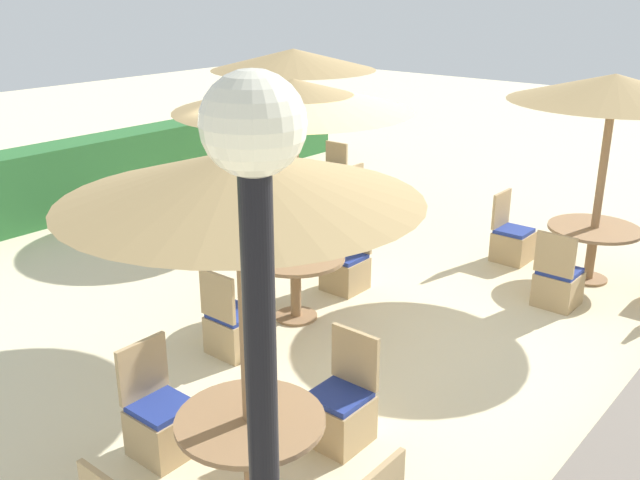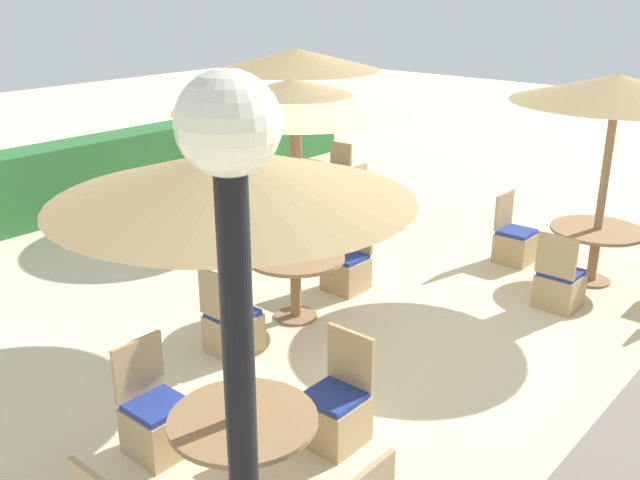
{
  "view_description": "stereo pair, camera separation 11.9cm",
  "coord_description": "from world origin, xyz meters",
  "px_view_note": "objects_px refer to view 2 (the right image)",
  "views": [
    {
      "loc": [
        -5.67,
        -4.08,
        3.58
      ],
      "look_at": [
        0.0,
        0.6,
        0.9
      ],
      "focal_mm": 40.0,
      "sensor_mm": 36.0,
      "label": 1
    },
    {
      "loc": [
        -5.6,
        -4.17,
        3.58
      ],
      "look_at": [
        0.0,
        0.6,
        0.9
      ],
      "focal_mm": 40.0,
      "sensor_mm": 36.0,
      "label": 2
    }
  ],
  "objects_px": {
    "parasol_center": "(293,96)",
    "patio_chair_back_right_north": "(259,184)",
    "parasol_front_right": "(617,90)",
    "patio_chair_front_right_west": "(559,286)",
    "round_table_front_right": "(596,239)",
    "patio_chair_center_east": "(347,269)",
    "patio_chair_back_right_west": "(259,207)",
    "parasol_front_left": "(232,178)",
    "patio_chair_front_left_north": "(158,422)",
    "lamp_post": "(238,338)",
    "patio_chair_back_right_south": "(347,205)",
    "patio_chair_front_right_north": "(514,243)",
    "patio_chair_center_west": "(232,328)",
    "round_table_center": "(295,269)",
    "patio_chair_back_right_east": "(334,182)",
    "round_table_back_right": "(299,176)",
    "patio_chair_front_left_east": "(335,412)",
    "round_table_front_left": "(244,438)",
    "parasol_back_right": "(298,60)"
  },
  "relations": [
    {
      "from": "patio_chair_front_left_north",
      "to": "parasol_back_right",
      "type": "xyz_separation_m",
      "value": [
        5.56,
        3.49,
        2.16
      ]
    },
    {
      "from": "patio_chair_center_west",
      "to": "patio_chair_back_right_east",
      "type": "relative_size",
      "value": 1.0
    },
    {
      "from": "parasol_center",
      "to": "patio_chair_back_right_north",
      "type": "distance_m",
      "value": 5.23
    },
    {
      "from": "parasol_front_right",
      "to": "patio_chair_back_right_south",
      "type": "xyz_separation_m",
      "value": [
        -0.12,
        3.85,
        -2.14
      ]
    },
    {
      "from": "parasol_front_right",
      "to": "patio_chair_front_right_north",
      "type": "xyz_separation_m",
      "value": [
        0.0,
        1.06,
        -2.14
      ]
    },
    {
      "from": "parasol_front_right",
      "to": "round_table_back_right",
      "type": "bearing_deg",
      "value": 91.63
    },
    {
      "from": "patio_chair_back_right_east",
      "to": "round_table_front_left",
      "type": "bearing_deg",
      "value": 124.87
    },
    {
      "from": "patio_chair_center_east",
      "to": "patio_chair_front_right_north",
      "type": "xyz_separation_m",
      "value": [
        2.19,
        -1.14,
        0.0
      ]
    },
    {
      "from": "patio_chair_front_left_north",
      "to": "patio_chair_back_right_south",
      "type": "distance_m",
      "value": 6.11
    },
    {
      "from": "parasol_back_right",
      "to": "round_table_back_right",
      "type": "height_order",
      "value": "parasol_back_right"
    },
    {
      "from": "round_table_center",
      "to": "patio_chair_front_left_east",
      "type": "distance_m",
      "value": 2.35
    },
    {
      "from": "round_table_front_left",
      "to": "patio_chair_front_left_east",
      "type": "xyz_separation_m",
      "value": [
        1.03,
        0.02,
        -0.33
      ]
    },
    {
      "from": "round_table_front_right",
      "to": "patio_chair_center_west",
      "type": "bearing_deg",
      "value": 153.19
    },
    {
      "from": "parasol_center",
      "to": "parasol_back_right",
      "type": "distance_m",
      "value": 4.07
    },
    {
      "from": "patio_chair_front_left_east",
      "to": "round_table_front_left",
      "type": "bearing_deg",
      "value": 90.86
    },
    {
      "from": "round_table_front_right",
      "to": "round_table_back_right",
      "type": "height_order",
      "value": "round_table_back_right"
    },
    {
      "from": "patio_chair_front_right_north",
      "to": "patio_chair_center_west",
      "type": "bearing_deg",
      "value": -14.07
    },
    {
      "from": "patio_chair_front_left_east",
      "to": "parasol_back_right",
      "type": "distance_m",
      "value": 6.73
    },
    {
      "from": "patio_chair_front_left_north",
      "to": "patio_chair_back_right_west",
      "type": "bearing_deg",
      "value": -142.97
    },
    {
      "from": "patio_chair_center_west",
      "to": "patio_chair_front_left_north",
      "type": "distance_m",
      "value": 1.69
    },
    {
      "from": "patio_chair_center_east",
      "to": "round_table_back_right",
      "type": "height_order",
      "value": "patio_chair_center_east"
    },
    {
      "from": "patio_chair_center_east",
      "to": "patio_chair_back_right_west",
      "type": "bearing_deg",
      "value": -22.47
    },
    {
      "from": "round_table_center",
      "to": "patio_chair_back_right_east",
      "type": "xyz_separation_m",
      "value": [
        4.02,
        2.75,
        -0.33
      ]
    },
    {
      "from": "lamp_post",
      "to": "parasol_front_left",
      "type": "distance_m",
      "value": 1.89
    },
    {
      "from": "patio_chair_back_right_north",
      "to": "patio_chair_center_west",
      "type": "bearing_deg",
      "value": 42.18
    },
    {
      "from": "patio_chair_center_west",
      "to": "patio_chair_back_right_west",
      "type": "xyz_separation_m",
      "value": [
        3.08,
        2.71,
        0.0
      ]
    },
    {
      "from": "patio_chair_front_right_west",
      "to": "patio_chair_front_left_north",
      "type": "bearing_deg",
      "value": -105.91
    },
    {
      "from": "parasol_center",
      "to": "parasol_front_left",
      "type": "distance_m",
      "value": 3.1
    },
    {
      "from": "parasol_back_right",
      "to": "patio_chair_back_right_east",
      "type": "xyz_separation_m",
      "value": [
        0.98,
        0.05,
        -2.16
      ]
    },
    {
      "from": "lamp_post",
      "to": "patio_chair_front_right_west",
      "type": "relative_size",
      "value": 3.57
    },
    {
      "from": "patio_chair_back_right_west",
      "to": "parasol_center",
      "type": "bearing_deg",
      "value": -37.86
    },
    {
      "from": "patio_chair_front_left_east",
      "to": "lamp_post",
      "type": "bearing_deg",
      "value": 121.36
    },
    {
      "from": "parasol_center",
      "to": "round_table_front_right",
      "type": "height_order",
      "value": "parasol_center"
    },
    {
      "from": "parasol_back_right",
      "to": "round_table_back_right",
      "type": "xyz_separation_m",
      "value": [
        -0.0,
        0.0,
        -1.85
      ]
    },
    {
      "from": "patio_chair_front_right_west",
      "to": "patio_chair_back_right_east",
      "type": "bearing_deg",
      "value": 159.42
    },
    {
      "from": "round_table_back_right",
      "to": "patio_chair_back_right_north",
      "type": "xyz_separation_m",
      "value": [
        0.0,
        0.93,
        -0.31
      ]
    },
    {
      "from": "patio_chair_front_left_north",
      "to": "patio_chair_center_west",
      "type": "bearing_deg",
      "value": -153.46
    },
    {
      "from": "patio_chair_center_west",
      "to": "patio_chair_back_right_east",
      "type": "height_order",
      "value": "same"
    },
    {
      "from": "lamp_post",
      "to": "patio_chair_front_right_north",
      "type": "xyz_separation_m",
      "value": [
        6.97,
        2.11,
        -2.09
      ]
    },
    {
      "from": "lamp_post",
      "to": "patio_chair_back_right_south",
      "type": "distance_m",
      "value": 8.68
    },
    {
      "from": "parasol_front_right",
      "to": "patio_chair_front_right_west",
      "type": "distance_m",
      "value": 2.36
    },
    {
      "from": "round_table_back_right",
      "to": "patio_chair_back_right_south",
      "type": "distance_m",
      "value": 1.04
    },
    {
      "from": "patio_chair_back_right_south",
      "to": "patio_chair_back_right_north",
      "type": "relative_size",
      "value": 1.0
    },
    {
      "from": "patio_chair_front_right_west",
      "to": "parasol_front_left",
      "type": "relative_size",
      "value": 0.35
    },
    {
      "from": "patio_chair_front_right_west",
      "to": "patio_chair_center_west",
      "type": "bearing_deg",
      "value": -123.31
    },
    {
      "from": "round_table_center",
      "to": "round_table_front_right",
      "type": "height_order",
      "value": "round_table_center"
    },
    {
      "from": "patio_chair_front_right_north",
      "to": "lamp_post",
      "type": "bearing_deg",
      "value": 16.82
    },
    {
      "from": "patio_chair_front_right_west",
      "to": "patio_chair_back_right_west",
      "type": "distance_m",
      "value": 4.8
    },
    {
      "from": "parasol_front_right",
      "to": "parasol_front_left",
      "type": "bearing_deg",
      "value": 176.53
    },
    {
      "from": "round_table_center",
      "to": "patio_chair_front_right_north",
      "type": "xyz_separation_m",
      "value": [
        3.18,
        -1.09,
        -0.33
      ]
    }
  ]
}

